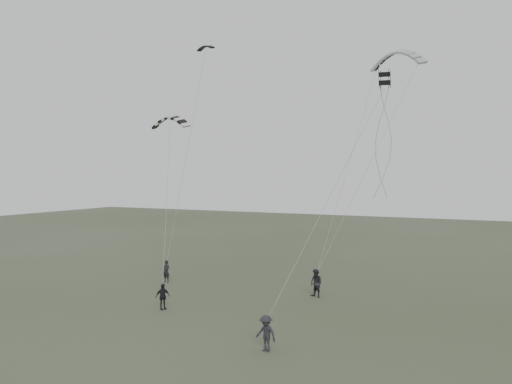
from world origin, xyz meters
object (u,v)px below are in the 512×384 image
at_px(kite_dark_small, 206,46).
at_px(kite_pale_large, 397,52).
at_px(flyer_left, 166,271).
at_px(kite_striped, 170,118).
at_px(flyer_right, 316,283).
at_px(flyer_center, 163,297).
at_px(flyer_far, 266,333).
at_px(kite_box, 385,79).

xyz_separation_m(kite_dark_small, kite_pale_large, (14.29, 3.67, -1.19)).
bearing_deg(flyer_left, kite_striped, -48.25).
xyz_separation_m(flyer_right, flyer_center, (-7.04, -6.59, -0.14)).
bearing_deg(flyer_left, kite_pale_large, 29.95).
bearing_deg(flyer_right, kite_dark_small, -179.57).
relative_size(flyer_far, kite_box, 2.29).
relative_size(flyer_center, kite_box, 2.14).
bearing_deg(flyer_left, flyer_far, -38.43).
bearing_deg(flyer_center, kite_dark_small, 48.16).
xyz_separation_m(flyer_center, flyer_far, (8.23, -3.57, 0.05)).
height_order(flyer_right, kite_dark_small, kite_dark_small).
height_order(flyer_far, kite_pale_large, kite_pale_large).
bearing_deg(kite_dark_small, kite_box, -9.91).
bearing_deg(kite_box, flyer_far, -126.18).
bearing_deg(flyer_left, flyer_center, -56.04).
distance_m(flyer_far, kite_striped, 16.73).
bearing_deg(kite_striped, flyer_left, 132.46).
bearing_deg(kite_pale_large, kite_box, -65.76).
bearing_deg(kite_striped, flyer_right, 16.44).
height_order(flyer_center, kite_pale_large, kite_pale_large).
height_order(flyer_right, flyer_far, flyer_right).
height_order(kite_dark_small, kite_pale_large, kite_dark_small).
xyz_separation_m(flyer_left, flyer_far, (12.41, -9.66, 0.00)).
bearing_deg(flyer_right, kite_striped, -141.14).
distance_m(flyer_left, flyer_center, 7.39).
relative_size(kite_dark_small, kite_box, 2.27).
bearing_deg(kite_box, kite_pale_large, 86.37).
relative_size(flyer_right, flyer_center, 1.19).
distance_m(flyer_far, kite_box, 14.66).
xyz_separation_m(flyer_center, kite_pale_large, (10.45, 14.70, 16.09)).
distance_m(flyer_far, kite_dark_small, 25.61).
height_order(flyer_right, kite_pale_large, kite_pale_large).
relative_size(flyer_left, kite_box, 2.28).
xyz_separation_m(flyer_center, kite_striped, (-2.19, 3.90, 10.80)).
xyz_separation_m(flyer_center, kite_box, (11.78, 3.86, 12.18)).
bearing_deg(kite_box, flyer_right, 139.41).
bearing_deg(flyer_right, flyer_center, -114.27).
bearing_deg(kite_box, flyer_left, 161.42).
distance_m(flyer_left, kite_pale_large, 23.36).
xyz_separation_m(kite_dark_small, kite_striped, (1.65, -7.13, -6.48)).
relative_size(flyer_right, flyer_far, 1.11).
relative_size(flyer_center, kite_striped, 0.56).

